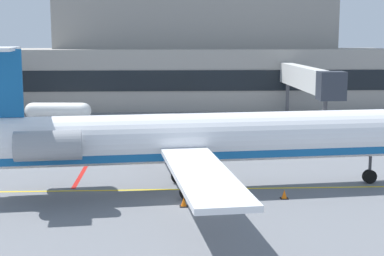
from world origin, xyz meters
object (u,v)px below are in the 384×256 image
at_px(regional_jet, 196,138).
at_px(fuel_tank, 58,111).
at_px(baggage_tug, 368,130).
at_px(pushback_tractor, 208,136).

distance_m(regional_jet, fuel_tank, 33.02).
bearing_deg(baggage_tug, fuel_tank, 156.16).
height_order(regional_jet, baggage_tug, regional_jet).
xyz_separation_m(baggage_tug, fuel_tank, (-30.63, 13.54, 0.21)).
height_order(pushback_tractor, fuel_tank, fuel_tank).
distance_m(regional_jet, pushback_tractor, 14.63).
bearing_deg(pushback_tractor, fuel_tank, 135.07).
bearing_deg(fuel_tank, regional_jet, -65.25).
xyz_separation_m(baggage_tug, pushback_tractor, (-14.98, -2.08, -0.11)).
distance_m(regional_jet, baggage_tug, 23.61).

